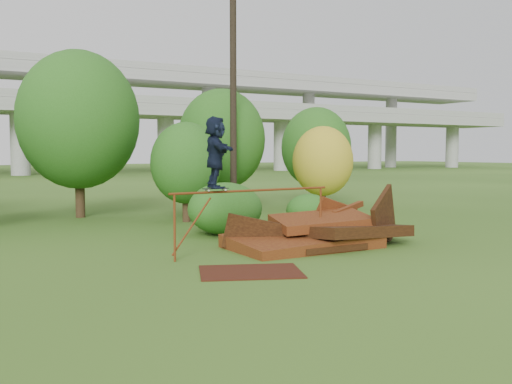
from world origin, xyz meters
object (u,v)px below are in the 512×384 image
skater (215,152)px  flat_plate (250,272)px  scrap_pile (321,234)px  utility_pole (233,86)px

skater → flat_plate: skater is taller
scrap_pile → skater: size_ratio=3.12×
scrap_pile → skater: 4.14m
utility_pole → skater: bearing=-119.8°
skater → utility_pole: 9.99m
scrap_pile → utility_pole: size_ratio=0.53×
scrap_pile → utility_pole: utility_pole is taller
scrap_pile → flat_plate: (-3.53, -2.18, -0.34)m
flat_plate → skater: bearing=86.3°
skater → utility_pole: (4.76, 8.33, 2.77)m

